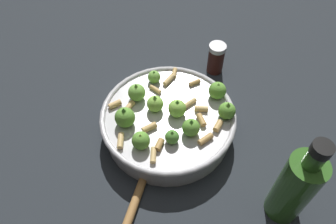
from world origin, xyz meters
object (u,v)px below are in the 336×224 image
object	(u,v)px
pepper_shaker	(216,58)
wooden_spoon	(134,204)
olive_oil_bottle	(295,187)
cooking_pan	(168,120)

from	to	relation	value
pepper_shaker	wooden_spoon	size ratio (longest dim) A/B	0.47
wooden_spoon	pepper_shaker	bearing A→B (deg)	-148.00
pepper_shaker	olive_oil_bottle	size ratio (longest dim) A/B	0.37
cooking_pan	pepper_shaker	xyz separation A→B (m)	(-0.19, -0.10, 0.00)
cooking_pan	wooden_spoon	bearing A→B (deg)	38.77
cooking_pan	wooden_spoon	world-z (taller)	cooking_pan
cooking_pan	olive_oil_bottle	xyz separation A→B (m)	(-0.08, 0.25, 0.05)
olive_oil_bottle	wooden_spoon	bearing A→B (deg)	-32.27
cooking_pan	wooden_spoon	distance (m)	0.18
olive_oil_bottle	wooden_spoon	world-z (taller)	olive_oil_bottle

